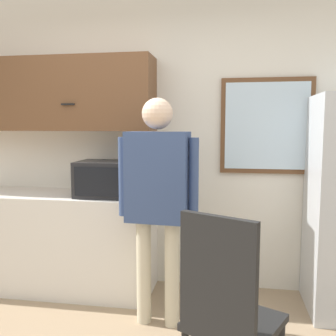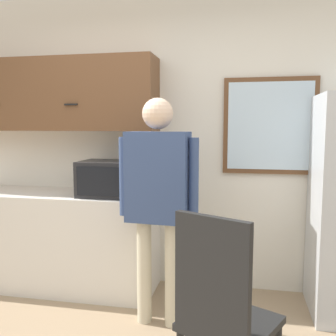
{
  "view_description": "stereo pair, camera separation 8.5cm",
  "coord_description": "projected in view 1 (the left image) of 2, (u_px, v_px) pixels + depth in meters",
  "views": [
    {
      "loc": [
        0.63,
        -1.62,
        1.5
      ],
      "look_at": [
        0.19,
        0.99,
        1.2
      ],
      "focal_mm": 40.0,
      "sensor_mm": 36.0,
      "label": 1
    },
    {
      "loc": [
        0.71,
        -1.6,
        1.5
      ],
      "look_at": [
        0.19,
        0.99,
        1.2
      ],
      "focal_mm": 40.0,
      "sensor_mm": 36.0,
      "label": 2
    }
  ],
  "objects": [
    {
      "name": "person",
      "position": [
        158.0,
        189.0,
        2.73
      ],
      "size": [
        0.6,
        0.25,
        1.69
      ],
      "rotation": [
        0.0,
        0.0,
        -0.07
      ],
      "color": "beige",
      "rests_on": "ground_plane"
    },
    {
      "name": "window",
      "position": [
        266.0,
        126.0,
        3.28
      ],
      "size": [
        0.8,
        0.05,
        0.84
      ],
      "color": "brown"
    },
    {
      "name": "counter",
      "position": [
        37.0,
        240.0,
        3.46
      ],
      "size": [
        2.16,
        0.59,
        0.89
      ],
      "color": "silver",
      "rests_on": "ground_plane"
    },
    {
      "name": "chair",
      "position": [
        227.0,
        308.0,
        1.9
      ],
      "size": [
        0.59,
        0.59,
        1.07
      ],
      "rotation": [
        0.0,
        0.0,
        2.68
      ],
      "color": "black",
      "rests_on": "ground_plane"
    },
    {
      "name": "back_wall",
      "position": [
        162.0,
        141.0,
        3.49
      ],
      "size": [
        6.0,
        0.06,
        2.7
      ],
      "color": "silver",
      "rests_on": "ground_plane"
    },
    {
      "name": "upper_cabinets",
      "position": [
        38.0,
        95.0,
        3.42
      ],
      "size": [
        2.16,
        0.38,
        0.65
      ],
      "color": "brown"
    },
    {
      "name": "microwave",
      "position": [
        110.0,
        179.0,
        3.23
      ],
      "size": [
        0.56,
        0.39,
        0.31
      ],
      "color": "#232326",
      "rests_on": "counter"
    }
  ]
}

